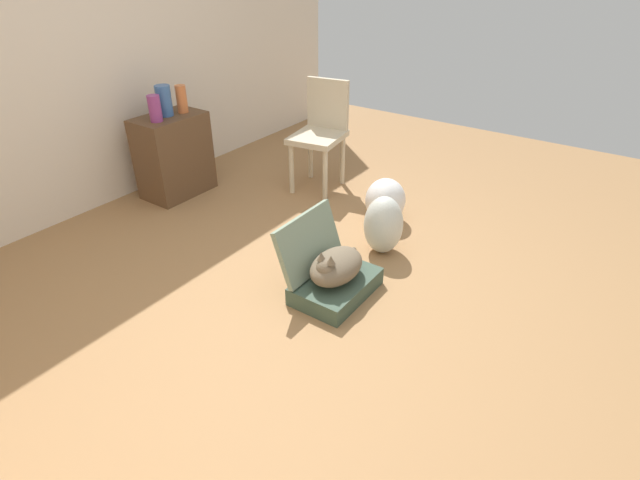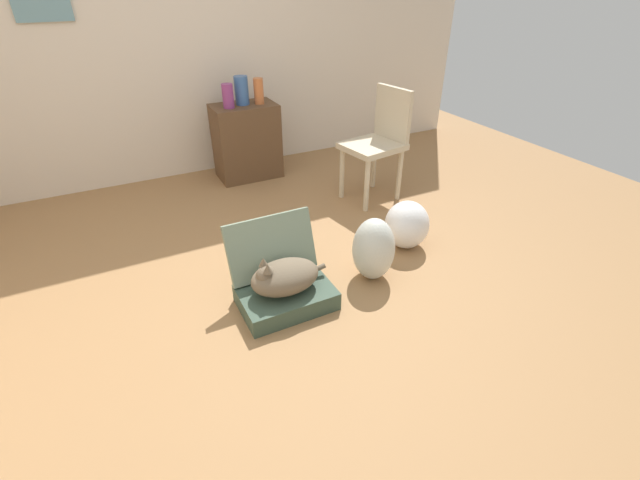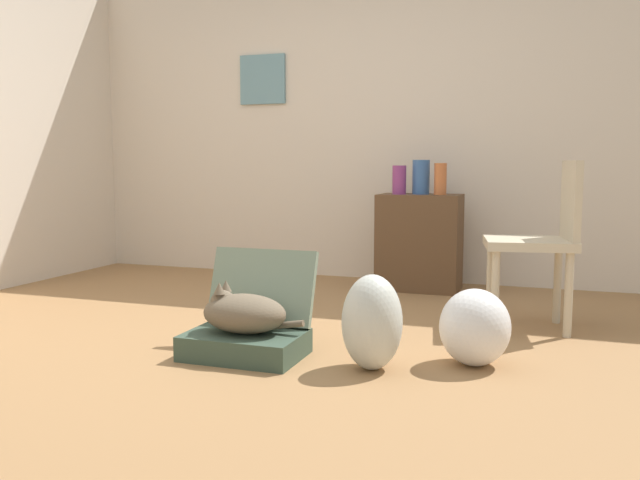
# 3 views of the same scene
# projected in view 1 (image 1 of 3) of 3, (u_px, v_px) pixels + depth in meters

# --- Properties ---
(ground_plane) EXTENTS (7.68, 7.68, 0.00)m
(ground_plane) POSITION_uv_depth(u_px,v_px,m) (311.00, 289.00, 3.23)
(ground_plane) COLOR #9E7247
(ground_plane) RESTS_ON ground
(wall_back) EXTENTS (6.40, 0.15, 2.60)m
(wall_back) POSITION_uv_depth(u_px,v_px,m) (63.00, 44.00, 3.67)
(wall_back) COLOR beige
(wall_back) RESTS_ON ground
(suitcase_base) EXTENTS (0.56, 0.38, 0.12)m
(suitcase_base) POSITION_uv_depth(u_px,v_px,m) (336.00, 286.00, 3.16)
(suitcase_base) COLOR #384C3D
(suitcase_base) RESTS_ON ground
(suitcase_lid) EXTENTS (0.56, 0.16, 0.38)m
(suitcase_lid) POSITION_uv_depth(u_px,v_px,m) (309.00, 243.00, 3.13)
(suitcase_lid) COLOR gray
(suitcase_lid) RESTS_ON suitcase_base
(cat) EXTENTS (0.50, 0.28, 0.24)m
(cat) POSITION_uv_depth(u_px,v_px,m) (335.00, 266.00, 3.07)
(cat) COLOR brown
(cat) RESTS_ON suitcase_base
(plastic_bag_white) EXTENTS (0.28, 0.28, 0.43)m
(plastic_bag_white) POSITION_uv_depth(u_px,v_px,m) (383.00, 225.00, 3.52)
(plastic_bag_white) COLOR silver
(plastic_bag_white) RESTS_ON ground
(plastic_bag_clear) EXTENTS (0.33, 0.32, 0.36)m
(plastic_bag_clear) POSITION_uv_depth(u_px,v_px,m) (385.00, 200.00, 3.95)
(plastic_bag_clear) COLOR white
(plastic_bag_clear) RESTS_ON ground
(side_table) EXTENTS (0.59, 0.38, 0.70)m
(side_table) POSITION_uv_depth(u_px,v_px,m) (174.00, 156.00, 4.32)
(side_table) COLOR brown
(side_table) RESTS_ON ground
(vase_tall) EXTENTS (0.10, 0.10, 0.21)m
(vase_tall) POSITION_uv_depth(u_px,v_px,m) (155.00, 108.00, 3.96)
(vase_tall) COLOR #8C387A
(vase_tall) RESTS_ON side_table
(vase_short) EXTENTS (0.09, 0.09, 0.23)m
(vase_short) POSITION_uv_depth(u_px,v_px,m) (182.00, 99.00, 4.17)
(vase_short) COLOR #CC6B38
(vase_short) RESTS_ON side_table
(vase_round) EXTENTS (0.13, 0.13, 0.25)m
(vase_round) POSITION_uv_depth(u_px,v_px,m) (164.00, 101.00, 4.08)
(vase_round) COLOR #38609E
(vase_round) RESTS_ON side_table
(chair) EXTENTS (0.54, 0.48, 0.94)m
(chair) POSITION_uv_depth(u_px,v_px,m) (321.00, 131.00, 4.37)
(chair) COLOR beige
(chair) RESTS_ON ground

